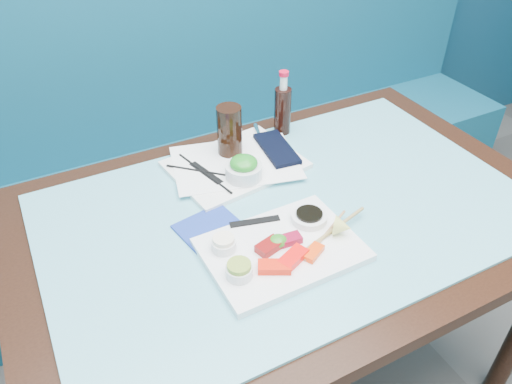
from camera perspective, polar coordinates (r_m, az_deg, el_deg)
name	(u,v)px	position (r m, az deg, el deg)	size (l,w,h in m)	color
booth_bench	(185,167)	(2.12, -8.17, 2.88)	(3.00, 0.56, 1.17)	#105168
dining_table	(288,235)	(1.34, 3.71, -4.98)	(1.40, 0.90, 0.75)	black
glass_top	(290,210)	(1.28, 3.86, -2.10)	(1.22, 0.76, 0.01)	#61B3C2
sashimi_plate	(282,250)	(1.15, 2.94, -6.58)	(0.35, 0.25, 0.02)	white
salmon_left	(274,267)	(1.09, 2.12, -8.55)	(0.07, 0.03, 0.02)	red
salmon_mid	(293,258)	(1.11, 4.26, -7.50)	(0.07, 0.04, 0.02)	#FF0E0A
salmon_right	(313,252)	(1.13, 6.58, -6.88)	(0.06, 0.03, 0.01)	#FF400A
tuna_left	(269,246)	(1.13, 1.52, -6.24)	(0.06, 0.04, 0.02)	maroon
tuna_right	(290,239)	(1.16, 3.92, -5.41)	(0.05, 0.03, 0.02)	maroon
seaweed_garnish	(278,241)	(1.14, 2.51, -5.60)	(0.04, 0.04, 0.02)	#2B801D
ramekin_wasabi	(239,271)	(1.08, -1.93, -9.07)	(0.06, 0.06, 0.02)	white
wasabi_fill	(239,266)	(1.06, -1.95, -8.41)	(0.05, 0.05, 0.01)	olive
ramekin_ginger	(224,245)	(1.14, -3.70, -6.05)	(0.06, 0.06, 0.02)	white
ginger_fill	(223,239)	(1.12, -3.74, -5.43)	(0.05, 0.05, 0.01)	white
soy_dish	(309,217)	(1.22, 6.09, -2.90)	(0.09, 0.09, 0.02)	white
soy_fill	(309,214)	(1.21, 6.13, -2.48)	(0.06, 0.06, 0.01)	black
lemon_wedge	(343,227)	(1.18, 9.87, -3.95)	(0.05, 0.05, 0.04)	#DEE26B
chopstick_sleeve	(255,221)	(1.21, -0.14, -3.38)	(0.12, 0.02, 0.00)	black
wooden_chopstick_a	(326,234)	(1.18, 7.96, -4.83)	(0.01, 0.01, 0.20)	#A97A4F
wooden_chopstick_b	(329,233)	(1.19, 8.37, -4.63)	(0.01, 0.01, 0.26)	#997F48
serving_tray	(235,165)	(1.43, -2.37, 3.14)	(0.36, 0.27, 0.01)	white
paper_placemat	(235,162)	(1.42, -2.38, 3.40)	(0.35, 0.25, 0.00)	white
seaweed_bowl	(244,171)	(1.35, -1.40, 2.38)	(0.10, 0.10, 0.04)	silver
seaweed_salad	(244,163)	(1.34, -1.42, 3.33)	(0.08, 0.08, 0.04)	#1F8620
cola_glass	(230,131)	(1.43, -3.05, 7.01)	(0.07, 0.07, 0.15)	black
navy_pouch	(277,149)	(1.47, 2.38, 4.96)	(0.08, 0.18, 0.01)	black
fork	(258,133)	(1.55, 0.26, 6.75)	(0.01, 0.01, 0.10)	white
black_chopstick_a	(205,173)	(1.38, -5.90, 2.19)	(0.01, 0.01, 0.24)	black
black_chopstick_b	(207,172)	(1.38, -5.60, 2.28)	(0.01, 0.01, 0.24)	black
tray_sleeve	(206,173)	(1.38, -5.75, 2.18)	(0.02, 0.13, 0.00)	black
cola_bottle_body	(283,111)	(1.56, 3.05, 9.23)	(0.05, 0.05, 0.15)	black
cola_bottle_neck	(284,82)	(1.52, 3.17, 12.40)	(0.02, 0.02, 0.04)	white
cola_bottle_cap	(284,73)	(1.50, 3.21, 13.37)	(0.03, 0.03, 0.01)	red
blue_napkin	(212,230)	(1.22, -5.05, -4.35)	(0.15, 0.15, 0.01)	navy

